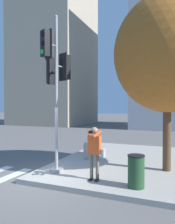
{
  "coord_description": "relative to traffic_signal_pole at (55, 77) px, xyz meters",
  "views": [
    {
      "loc": [
        4.38,
        -6.13,
        2.49
      ],
      "look_at": [
        1.49,
        0.84,
        2.34
      ],
      "focal_mm": 35.0,
      "sensor_mm": 36.0,
      "label": 1
    }
  ],
  "objects": [
    {
      "name": "sidewalk_corner",
      "position": [
        3.25,
        2.76,
        -3.52
      ],
      "size": [
        8.0,
        8.0,
        0.16
      ],
      "color": "#ADA89E",
      "rests_on": "ground_plane"
    },
    {
      "name": "traffic_signal_pole",
      "position": [
        0.0,
        0.0,
        0.0
      ],
      "size": [
        0.89,
        1.16,
        5.63
      ],
      "color": "#939399",
      "rests_on": "sidewalk_corner"
    },
    {
      "name": "street_tree",
      "position": [
        3.76,
        1.65,
        0.85
      ],
      "size": [
        3.91,
        3.91,
        6.45
      ],
      "color": "brown",
      "rests_on": "sidewalk_corner"
    },
    {
      "name": "building_left",
      "position": [
        -13.47,
        22.48,
        7.11
      ],
      "size": [
        10.3,
        11.12,
        21.39
      ],
      "color": "tan",
      "rests_on": "ground_plane"
    },
    {
      "name": "person_photographer",
      "position": [
        1.68,
        -0.36,
        -2.42
      ],
      "size": [
        0.58,
        0.54,
        1.7
      ],
      "color": "black",
      "rests_on": "sidewalk_corner"
    },
    {
      "name": "ground_plane",
      "position": [
        -0.25,
        -0.74,
        -3.6
      ],
      "size": [
        160.0,
        160.0,
        0.0
      ],
      "primitive_type": "plane",
      "color": "slate"
    },
    {
      "name": "fire_hydrant",
      "position": [
        0.32,
        2.09,
        -3.06
      ],
      "size": [
        0.2,
        0.26,
        0.77
      ],
      "color": "#99999E",
      "rests_on": "sidewalk_corner"
    },
    {
      "name": "trash_bin",
      "position": [
        3.02,
        -0.51,
        -2.96
      ],
      "size": [
        0.5,
        0.5,
        0.95
      ],
      "color": "#234728",
      "rests_on": "sidewalk_corner"
    }
  ]
}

